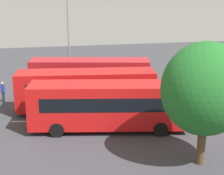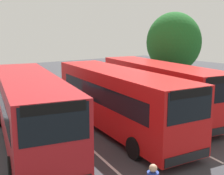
% 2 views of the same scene
% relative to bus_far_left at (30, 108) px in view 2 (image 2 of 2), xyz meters
% --- Properties ---
extents(ground_plane, '(64.12, 64.12, 0.00)m').
position_rel_bus_far_left_xyz_m(ground_plane, '(0.25, 4.23, -1.73)').
color(ground_plane, '#38383D').
extents(bus_far_left, '(10.55, 4.60, 3.15)m').
position_rel_bus_far_left_xyz_m(bus_far_left, '(0.00, 0.00, 0.00)').
color(bus_far_left, '#AD191E').
rests_on(bus_far_left, ground).
extents(bus_center_left, '(10.51, 3.68, 3.15)m').
position_rel_bus_far_left_xyz_m(bus_center_left, '(0.93, 4.29, 0.00)').
color(bus_center_left, red).
rests_on(bus_center_left, ground).
extents(bus_center_right, '(10.55, 4.26, 3.15)m').
position_rel_bus_far_left_xyz_m(bus_center_right, '(-0.02, 8.10, 0.00)').
color(bus_center_right, red).
rests_on(bus_center_right, ground).
extents(depot_tree, '(4.60, 4.14, 6.57)m').
position_rel_bus_far_left_xyz_m(depot_tree, '(-3.91, 13.67, 2.41)').
color(depot_tree, '#4C3823').
rests_on(depot_tree, ground).
extents(lane_stripe_outer_left, '(12.40, 2.10, 0.01)m').
position_rel_bus_far_left_xyz_m(lane_stripe_outer_left, '(0.25, 2.17, -1.73)').
color(lane_stripe_outer_left, silver).
rests_on(lane_stripe_outer_left, ground).
extents(lane_stripe_inner_left, '(12.40, 2.10, 0.01)m').
position_rel_bus_far_left_xyz_m(lane_stripe_inner_left, '(0.25, 6.28, -1.73)').
color(lane_stripe_inner_left, silver).
rests_on(lane_stripe_inner_left, ground).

